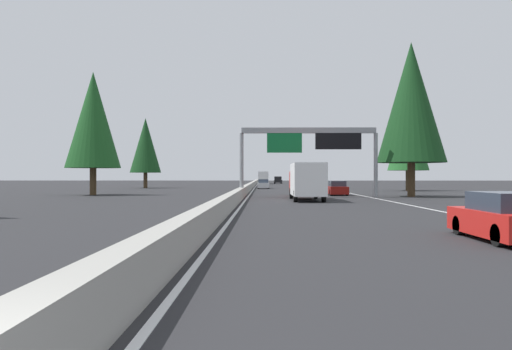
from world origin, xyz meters
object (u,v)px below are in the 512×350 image
(sedan_far_right, at_px, (504,218))
(conifer_right_near, at_px, (411,102))
(sign_gantry_overhead, at_px, (310,142))
(sedan_distant_b, at_px, (337,189))
(conifer_right_mid, at_px, (408,135))
(conifer_left_mid, at_px, (145,145))
(conifer_left_near, at_px, (93,120))
(minivan_far_center, at_px, (300,186))
(pickup_mid_center, at_px, (278,180))
(bus_distant_a, at_px, (263,177))
(box_truck_mid_right, at_px, (307,180))
(sedan_far_left, at_px, (263,184))

(sedan_far_right, bearing_deg, conifer_right_near, -11.75)
(sign_gantry_overhead, xyz_separation_m, sedan_distant_b, (5.16, -3.17, -4.41))
(conifer_right_mid, xyz_separation_m, conifer_left_mid, (14.73, 38.73, -0.52))
(sign_gantry_overhead, relative_size, conifer_left_mid, 1.10)
(conifer_right_mid, height_order, conifer_left_near, conifer_left_near)
(minivan_far_center, xyz_separation_m, conifer_right_near, (-1.25, -10.46, 8.03))
(sedan_far_right, distance_m, pickup_mid_center, 117.44)
(sedan_distant_b, bearing_deg, conifer_right_mid, -36.52)
(bus_distant_a, xyz_separation_m, conifer_left_mid, (-46.82, 19.32, 5.28))
(minivan_far_center, xyz_separation_m, conifer_right_mid, (18.03, -15.71, 6.57))
(box_truck_mid_right, bearing_deg, conifer_left_near, 62.17)
(bus_distant_a, distance_m, conifer_right_mid, 64.79)
(conifer_left_near, bearing_deg, bus_distant_a, -12.74)
(conifer_left_mid, bearing_deg, sedan_distant_b, -138.83)
(sign_gantry_overhead, relative_size, bus_distant_a, 1.10)
(box_truck_mid_right, relative_size, bus_distant_a, 0.74)
(bus_distant_a, bearing_deg, sedan_far_right, -176.28)
(minivan_far_center, height_order, conifer_left_mid, conifer_left_mid)
(box_truck_mid_right, xyz_separation_m, conifer_left_near, (11.10, 21.03, 6.13))
(sign_gantry_overhead, bearing_deg, conifer_right_near, -79.08)
(conifer_left_near, height_order, conifer_left_mid, conifer_left_near)
(pickup_mid_center, height_order, bus_distant_a, bus_distant_a)
(sedan_distant_b, height_order, conifer_left_mid, conifer_left_mid)
(sedan_far_right, height_order, pickup_mid_center, pickup_mid_center)
(conifer_left_mid, bearing_deg, box_truck_mid_right, -151.27)
(minivan_far_center, relative_size, sedan_far_left, 1.14)
(sign_gantry_overhead, relative_size, conifer_right_mid, 1.03)
(sedan_far_right, distance_m, sedan_distant_b, 35.91)
(box_truck_mid_right, relative_size, conifer_right_near, 0.58)
(minivan_far_center, relative_size, conifer_right_near, 0.34)
(pickup_mid_center, bearing_deg, conifer_left_near, 165.27)
(sign_gantry_overhead, distance_m, box_truck_mid_right, 6.82)
(conifer_right_near, xyz_separation_m, conifer_left_near, (3.41, 31.66, -1.24))
(box_truck_mid_right, height_order, sedan_distant_b, box_truck_mid_right)
(sign_gantry_overhead, bearing_deg, minivan_far_center, 12.43)
(sedan_far_left, height_order, conifer_right_mid, conifer_right_mid)
(box_truck_mid_right, bearing_deg, bus_distant_a, 2.28)
(pickup_mid_center, bearing_deg, bus_distant_a, 135.24)
(conifer_left_near, bearing_deg, conifer_right_near, -96.15)
(sedan_distant_b, xyz_separation_m, bus_distant_a, (77.55, 7.56, 1.03))
(sedan_far_right, xyz_separation_m, sedan_far_left, (62.95, 7.32, 0.00))
(box_truck_mid_right, bearing_deg, conifer_left_mid, 28.73)
(sedan_distant_b, xyz_separation_m, conifer_left_near, (0.14, 25.06, 7.06))
(pickup_mid_center, height_order, conifer_left_near, conifer_left_near)
(pickup_mid_center, height_order, conifer_right_near, conifer_right_near)
(sedan_far_right, bearing_deg, conifer_left_near, 34.60)
(pickup_mid_center, bearing_deg, sedan_far_left, 175.97)
(box_truck_mid_right, distance_m, pickup_mid_center, 92.43)
(sedan_far_right, distance_m, box_truck_mid_right, 25.27)
(sedan_far_left, bearing_deg, sign_gantry_overhead, -172.32)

